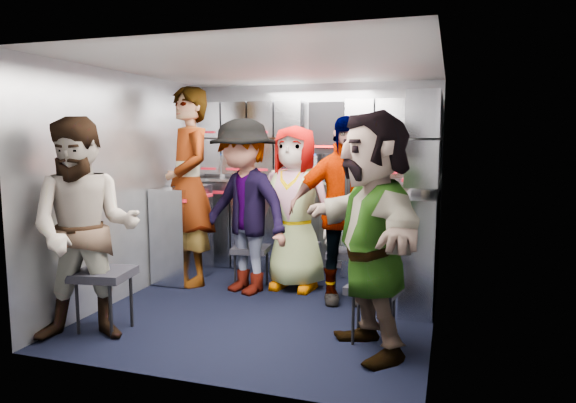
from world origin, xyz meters
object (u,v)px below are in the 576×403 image
(jump_seat_near_left, at_px, (104,277))
(attendant_arc_c, at_px, (295,208))
(attendant_arc_b, at_px, (244,207))
(jump_seat_near_right, at_px, (374,291))
(jump_seat_mid_right, at_px, (347,256))
(jump_seat_mid_left, at_px, (251,251))
(attendant_arc_e, at_px, (372,233))
(attendant_standing, at_px, (189,186))
(attendant_arc_a, at_px, (85,230))
(attendant_arc_d, at_px, (344,210))
(jump_seat_center, at_px, (300,248))

(jump_seat_near_left, height_order, attendant_arc_c, attendant_arc_c)
(attendant_arc_b, bearing_deg, jump_seat_near_right, -8.84)
(jump_seat_mid_right, bearing_deg, jump_seat_mid_left, -179.41)
(jump_seat_near_left, xyz_separation_m, jump_seat_mid_left, (0.65, 1.45, -0.06))
(jump_seat_mid_left, distance_m, attendant_arc_c, 0.63)
(attendant_arc_e, bearing_deg, attendant_standing, -152.23)
(jump_seat_near_left, bearing_deg, jump_seat_near_right, 11.74)
(jump_seat_mid_right, relative_size, attendant_arc_a, 0.26)
(attendant_arc_e, bearing_deg, attendant_arc_b, -159.17)
(jump_seat_near_right, bearing_deg, attendant_arc_d, 115.69)
(attendant_arc_e, bearing_deg, jump_seat_near_left, -115.87)
(jump_seat_near_left, bearing_deg, attendant_arc_b, 62.79)
(jump_seat_mid_right, relative_size, jump_seat_near_right, 1.01)
(attendant_arc_c, relative_size, attendant_arc_d, 0.95)
(jump_seat_center, xyz_separation_m, attendant_arc_c, (0.00, -0.18, 0.44))
(jump_seat_near_left, relative_size, attendant_standing, 0.24)
(attendant_arc_b, xyz_separation_m, attendant_arc_c, (0.43, 0.28, -0.03))
(jump_seat_near_right, xyz_separation_m, attendant_arc_e, (0.00, -0.18, 0.47))
(jump_seat_mid_left, height_order, attendant_standing, attendant_standing)
(jump_seat_center, relative_size, attendant_arc_c, 0.26)
(jump_seat_near_left, relative_size, jump_seat_mid_right, 1.11)
(jump_seat_mid_left, bearing_deg, jump_seat_mid_right, 0.59)
(attendant_arc_d, bearing_deg, jump_seat_mid_left, 152.75)
(jump_seat_center, height_order, attendant_arc_a, attendant_arc_a)
(jump_seat_mid_left, xyz_separation_m, attendant_arc_e, (1.38, -1.20, 0.48))
(jump_seat_near_right, bearing_deg, attendant_arc_c, 130.39)
(jump_seat_near_left, bearing_deg, attendant_standing, 90.00)
(attendant_standing, bearing_deg, attendant_arc_e, 14.15)
(jump_seat_near_left, distance_m, attendant_arc_d, 2.11)
(jump_seat_mid_left, distance_m, attendant_arc_d, 1.10)
(jump_seat_mid_left, height_order, attendant_arc_e, attendant_arc_e)
(attendant_standing, bearing_deg, jump_seat_mid_left, 48.09)
(jump_seat_mid_right, distance_m, attendant_arc_c, 0.69)
(jump_seat_near_right, bearing_deg, attendant_arc_a, -163.50)
(jump_seat_mid_left, xyz_separation_m, jump_seat_mid_right, (0.97, 0.01, 0.02))
(attendant_arc_a, height_order, attendant_arc_d, attendant_arc_d)
(jump_seat_near_right, xyz_separation_m, attendant_arc_b, (-1.38, 0.84, 0.46))
(attendant_arc_b, bearing_deg, attendant_standing, -168.74)
(jump_seat_center, relative_size, attendant_arc_b, 0.25)
(jump_seat_near_left, bearing_deg, attendant_arc_c, 54.92)
(jump_seat_mid_left, bearing_deg, jump_seat_near_right, -36.50)
(attendant_standing, distance_m, attendant_arc_e, 2.35)
(jump_seat_near_right, height_order, attendant_arc_d, attendant_arc_d)
(jump_seat_mid_left, bearing_deg, attendant_arc_b, -90.00)
(jump_seat_near_left, xyz_separation_m, attendant_arc_d, (1.62, 1.28, 0.42))
(jump_seat_near_left, xyz_separation_m, jump_seat_near_right, (2.04, 0.42, -0.05))
(attendant_arc_d, bearing_deg, attendant_arc_a, -155.46)
(jump_seat_near_left, height_order, jump_seat_mid_right, jump_seat_near_left)
(jump_seat_center, relative_size, attendant_arc_a, 0.25)
(jump_seat_near_left, relative_size, jump_seat_center, 1.16)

